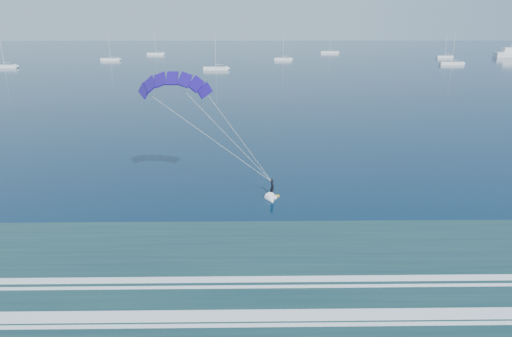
{
  "coord_description": "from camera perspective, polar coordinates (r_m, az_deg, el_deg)",
  "views": [
    {
      "loc": [
        4.54,
        -17.55,
        16.55
      ],
      "look_at": [
        5.13,
        22.56,
        3.74
      ],
      "focal_mm": 32.0,
      "sensor_mm": 36.0,
      "label": 1
    }
  ],
  "objects": [
    {
      "name": "motor_yacht",
      "position": [
        272.07,
        29.33,
        12.43
      ],
      "size": [
        17.19,
        4.58,
        6.81
      ],
      "color": "silver",
      "rests_on": "ground"
    },
    {
      "name": "sailboat_3",
      "position": [
        218.14,
        3.39,
        13.51
      ],
      "size": [
        8.12,
        2.4,
        11.35
      ],
      "color": "silver",
      "rests_on": "ground"
    },
    {
      "name": "sailboat_5",
      "position": [
        250.41,
        22.51,
        12.78
      ],
      "size": [
        7.87,
        2.4,
        10.85
      ],
      "color": "silver",
      "rests_on": "ground"
    },
    {
      "name": "sailboat_6",
      "position": [
        210.92,
        23.27,
        12.01
      ],
      "size": [
        9.88,
        2.4,
        13.23
      ],
      "color": "silver",
      "rests_on": "ground"
    },
    {
      "name": "sailboat_4",
      "position": [
        273.04,
        9.18,
        14.17
      ],
      "size": [
        10.35,
        2.4,
        13.85
      ],
      "color": "silver",
      "rests_on": "ground"
    },
    {
      "name": "sailboat_0",
      "position": [
        204.96,
        -28.94,
        11.13
      ],
      "size": [
        9.81,
        2.4,
        13.19
      ],
      "color": "silver",
      "rests_on": "ground"
    },
    {
      "name": "sailboat_2",
      "position": [
        261.33,
        -12.43,
        13.83
      ],
      "size": [
        9.07,
        2.4,
        12.18
      ],
      "color": "silver",
      "rests_on": "ground"
    },
    {
      "name": "kitesurfer_rig",
      "position": [
        41.44,
        -3.95,
        4.44
      ],
      "size": [
        13.48,
        6.45,
        13.69
      ],
      "color": "gold",
      "rests_on": "ground"
    },
    {
      "name": "sailboat_7",
      "position": [
        172.74,
        -5.04,
        12.38
      ],
      "size": [
        9.16,
        2.4,
        12.35
      ],
      "color": "silver",
      "rests_on": "ground"
    },
    {
      "name": "sailboat_1",
      "position": [
        225.72,
        -17.74,
        12.87
      ],
      "size": [
        8.65,
        2.4,
        11.89
      ],
      "color": "silver",
      "rests_on": "ground"
    }
  ]
}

